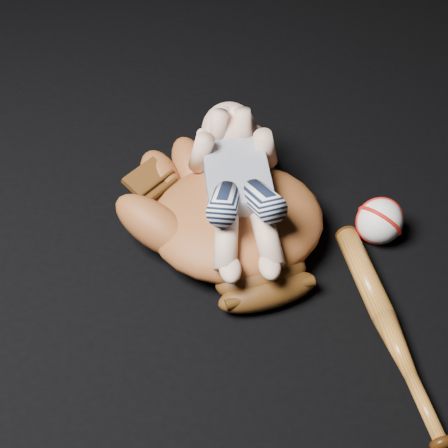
# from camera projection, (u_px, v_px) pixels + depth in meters

# --- Properties ---
(baseball_glove) EXTENTS (0.50, 0.53, 0.13)m
(baseball_glove) POSITION_uv_depth(u_px,v_px,m) (237.00, 214.00, 1.17)
(baseball_glove) COLOR brown
(baseball_glove) RESTS_ON ground
(newborn_baby) EXTENTS (0.22, 0.40, 0.15)m
(newborn_baby) POSITION_uv_depth(u_px,v_px,m) (239.00, 184.00, 1.13)
(newborn_baby) COLOR #D9A88C
(newborn_baby) RESTS_ON baseball_glove
(baseball_bat) EXTENTS (0.12, 0.41, 0.04)m
(baseball_bat) POSITION_uv_depth(u_px,v_px,m) (389.00, 329.00, 1.06)
(baseball_bat) COLOR #A25E1F
(baseball_bat) RESTS_ON ground
(baseball) EXTENTS (0.10, 0.10, 0.08)m
(baseball) POSITION_uv_depth(u_px,v_px,m) (380.00, 221.00, 1.19)
(baseball) COLOR white
(baseball) RESTS_ON ground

